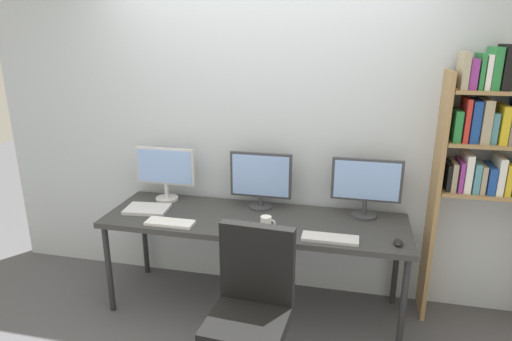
% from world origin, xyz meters
% --- Properties ---
extents(wall_back, '(4.60, 0.10, 2.60)m').
position_xyz_m(wall_back, '(0.00, 1.02, 1.30)').
color(wall_back, silver).
rests_on(wall_back, ground_plane).
extents(desk, '(2.20, 0.68, 0.74)m').
position_xyz_m(desk, '(0.00, 0.60, 0.69)').
color(desk, '#333333').
rests_on(desk, ground_plane).
extents(bookshelf, '(0.83, 0.28, 1.96)m').
position_xyz_m(bookshelf, '(1.59, 0.83, 1.27)').
color(bookshelf, '#9E7A4C').
rests_on(bookshelf, ground_plane).
extents(office_chair, '(0.52, 0.52, 0.99)m').
position_xyz_m(office_chair, '(0.16, -0.18, 0.40)').
color(office_chair, '#2D2D33').
rests_on(office_chair, ground_plane).
extents(monitor_left, '(0.49, 0.18, 0.43)m').
position_xyz_m(monitor_left, '(-0.78, 0.81, 0.99)').
color(monitor_left, silver).
rests_on(monitor_left, desk).
extents(monitor_center, '(0.47, 0.18, 0.44)m').
position_xyz_m(monitor_center, '(0.00, 0.81, 0.98)').
color(monitor_center, '#38383D').
rests_on(monitor_center, desk).
extents(monitor_right, '(0.50, 0.18, 0.44)m').
position_xyz_m(monitor_right, '(0.78, 0.81, 0.99)').
color(monitor_right, '#38383D').
rests_on(monitor_right, desk).
extents(keyboard_left, '(0.34, 0.13, 0.02)m').
position_xyz_m(keyboard_left, '(-0.56, 0.37, 0.75)').
color(keyboard_left, silver).
rests_on(keyboard_left, desk).
extents(keyboard_right, '(0.37, 0.13, 0.02)m').
position_xyz_m(keyboard_right, '(0.56, 0.37, 0.75)').
color(keyboard_right, silver).
rests_on(keyboard_right, desk).
extents(computer_mouse, '(0.06, 0.10, 0.03)m').
position_xyz_m(computer_mouse, '(0.99, 0.39, 0.76)').
color(computer_mouse, black).
rests_on(computer_mouse, desk).
extents(laptop_closed, '(0.34, 0.25, 0.02)m').
position_xyz_m(laptop_closed, '(-0.83, 0.56, 0.75)').
color(laptop_closed, silver).
rests_on(laptop_closed, desk).
extents(coffee_mug, '(0.11, 0.08, 0.09)m').
position_xyz_m(coffee_mug, '(0.12, 0.44, 0.79)').
color(coffee_mug, white).
rests_on(coffee_mug, desk).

